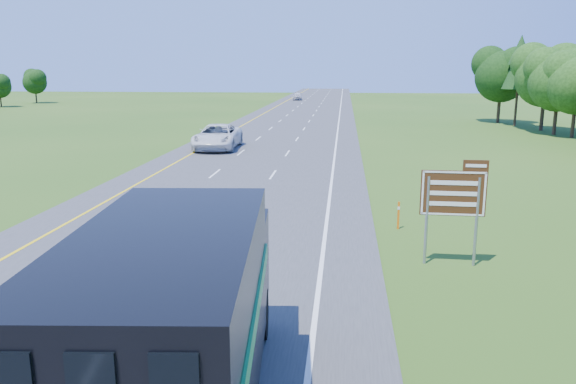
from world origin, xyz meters
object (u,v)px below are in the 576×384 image
object	(u,v)px
white_suv	(218,137)
far_car	(297,96)
exit_sign	(454,197)
horse_truck	(178,322)

from	to	relation	value
white_suv	far_car	xyz separation A→B (m)	(0.51, 72.39, -0.19)
exit_sign	white_suv	bearing A→B (deg)	119.66
white_suv	exit_sign	size ratio (longest dim) A/B	1.98
horse_truck	far_car	bearing A→B (deg)	88.72
far_car	white_suv	bearing A→B (deg)	-95.30
horse_truck	far_car	world-z (taller)	horse_truck
far_car	exit_sign	bearing A→B (deg)	-87.17
white_suv	horse_truck	bearing A→B (deg)	-80.23
horse_truck	white_suv	xyz separation A→B (m)	(-7.46, 36.04, -1.14)
horse_truck	far_car	xyz separation A→B (m)	(-6.95, 108.42, -1.33)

